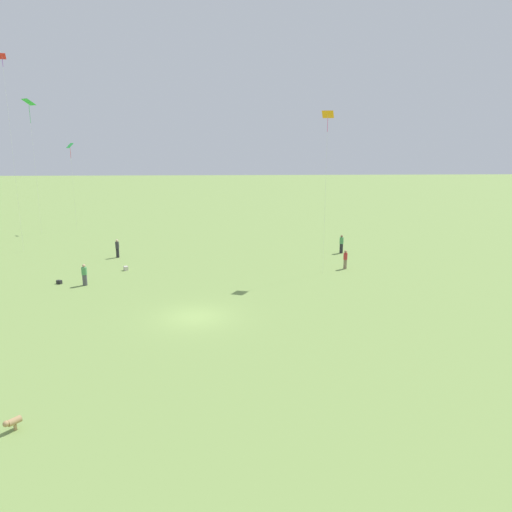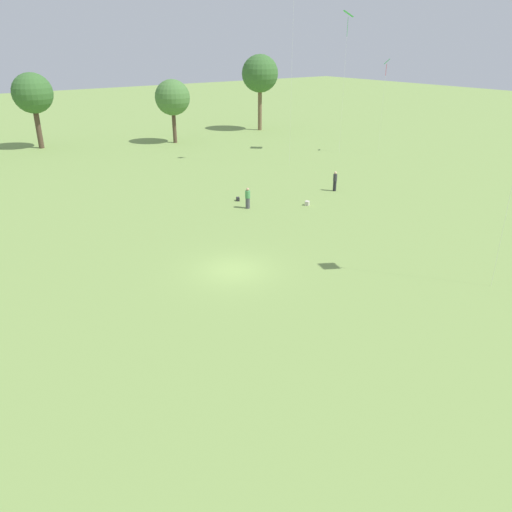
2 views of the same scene
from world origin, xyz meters
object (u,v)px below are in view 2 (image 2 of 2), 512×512
at_px(person_3, 248,198).
at_px(picnic_bag_2, 307,203).
at_px(kite_3, 386,66).
at_px(kite_5, 348,18).
at_px(person_2, 335,181).
at_px(picnic_bag_1, 238,199).

distance_m(person_3, picnic_bag_2, 4.91).
height_order(kite_3, kite_5, kite_5).
height_order(person_2, kite_3, kite_3).
xyz_separation_m(kite_3, kite_5, (-3.41, 3.00, 4.75)).
bearing_deg(person_3, picnic_bag_2, 44.21).
distance_m(kite_5, picnic_bag_2, 25.62).
height_order(person_3, kite_3, kite_3).
bearing_deg(picnic_bag_2, picnic_bag_1, 131.67).
relative_size(person_2, kite_3, 0.17).
bearing_deg(person_3, kite_3, 89.35).
xyz_separation_m(person_2, kite_3, (15.32, 8.52, 8.79)).
bearing_deg(kite_3, kite_5, -38.95).
bearing_deg(picnic_bag_2, person_2, 20.30).
bearing_deg(picnic_bag_2, kite_5, 38.54).
distance_m(person_3, kite_3, 27.19).
xyz_separation_m(person_2, picnic_bag_1, (-8.60, 2.58, -0.74)).
relative_size(kite_3, picnic_bag_2, 21.66).
height_order(person_2, picnic_bag_2, person_2).
height_order(person_2, person_3, person_2).
bearing_deg(kite_5, picnic_bag_1, -163.31).
bearing_deg(picnic_bag_2, person_3, 153.16).
height_order(kite_5, picnic_bag_2, kite_5).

